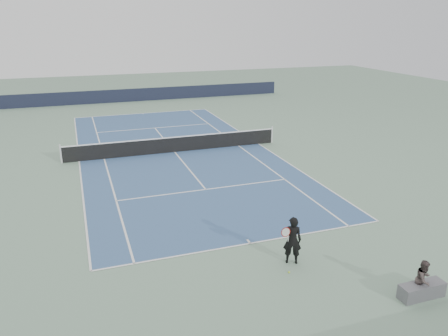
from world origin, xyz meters
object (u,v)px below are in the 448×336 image
object	(u,v)px
tennis_net	(174,144)
tennis_player	(292,240)
spectator_bench	(423,285)
tennis_ball	(289,272)

from	to	relation	value
tennis_net	tennis_player	world-z (taller)	tennis_player
tennis_net	spectator_bench	xyz separation A→B (m)	(3.45, -16.41, -0.09)
tennis_net	tennis_ball	xyz separation A→B (m)	(0.43, -14.04, -0.47)
tennis_net	spectator_bench	world-z (taller)	spectator_bench
tennis_player	tennis_ball	xyz separation A→B (m)	(-0.36, -0.55, -0.79)
tennis_ball	tennis_net	bearing A→B (deg)	91.76
tennis_player	spectator_bench	xyz separation A→B (m)	(2.66, -2.93, -0.41)
spectator_bench	tennis_player	bearing A→B (deg)	132.25
tennis_player	tennis_net	bearing A→B (deg)	93.36
tennis_net	spectator_bench	size ratio (longest dim) A/B	8.88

